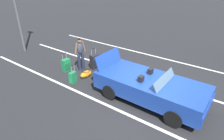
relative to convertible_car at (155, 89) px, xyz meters
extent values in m
plane|color=black|center=(-0.20, 0.00, -0.59)|extent=(80.00, 80.00, 0.00)
cube|color=silver|center=(-0.20, -1.21, -0.59)|extent=(18.00, 0.12, 0.01)
cube|color=silver|center=(-0.20, 1.49, -0.59)|extent=(18.00, 0.12, 0.01)
cube|color=silver|center=(-0.20, 4.19, -0.59)|extent=(18.00, 0.12, 0.01)
cube|color=navy|center=(-0.20, 0.00, 0.03)|extent=(4.12, 1.81, 0.64)
cube|color=navy|center=(1.24, -0.01, -0.08)|extent=(1.33, 1.69, 0.38)
cube|color=slate|center=(0.31, 0.00, 0.50)|extent=(0.20, 1.55, 0.31)
cube|color=black|center=(-0.40, 0.37, 0.46)|extent=(0.16, 0.22, 0.22)
cube|color=black|center=(-0.41, -0.37, 0.46)|extent=(0.16, 0.22, 0.22)
cube|color=navy|center=(-2.15, 0.02, 0.63)|extent=(0.24, 1.50, 0.62)
cylinder|color=black|center=(1.08, 0.80, -0.29)|extent=(0.60, 0.23, 0.60)
cylinder|color=black|center=(1.06, -0.82, -0.29)|extent=(0.60, 0.23, 0.60)
cylinder|color=black|center=(-1.46, 0.83, -0.29)|extent=(0.60, 0.23, 0.60)
cylinder|color=black|center=(-1.48, -0.79, -0.29)|extent=(0.60, 0.23, 0.60)
cube|color=black|center=(-3.72, 0.94, -0.22)|extent=(0.35, 0.52, 0.74)
cube|color=black|center=(-3.57, 0.91, -0.28)|extent=(0.08, 0.38, 0.41)
cylinder|color=gray|center=(-3.77, 1.08, 0.30)|extent=(0.02, 0.02, 0.30)
cylinder|color=gray|center=(-3.81, 0.82, 0.30)|extent=(0.02, 0.02, 0.30)
cylinder|color=black|center=(-3.79, 0.95, 0.45)|extent=(0.07, 0.27, 0.03)
sphere|color=black|center=(-3.80, 1.12, -0.57)|extent=(0.04, 0.04, 0.04)
sphere|color=black|center=(-3.84, 0.78, -0.57)|extent=(0.04, 0.04, 0.04)
cube|color=#19723F|center=(-4.67, -0.16, -0.28)|extent=(0.27, 0.42, 0.62)
cube|color=#13562F|center=(-4.54, -0.17, -0.33)|extent=(0.05, 0.32, 0.34)
cylinder|color=gray|center=(-4.73, -0.04, 0.18)|extent=(0.02, 0.02, 0.31)
cylinder|color=gray|center=(-4.75, -0.26, 0.18)|extent=(0.02, 0.02, 0.31)
cylinder|color=black|center=(-4.74, -0.15, 0.34)|extent=(0.05, 0.22, 0.03)
sphere|color=black|center=(-4.75, -0.01, -0.57)|extent=(0.04, 0.04, 0.04)
sphere|color=black|center=(-4.77, -0.29, -0.57)|extent=(0.04, 0.04, 0.04)
cube|color=#19723F|center=(-3.57, -0.77, -0.34)|extent=(0.24, 0.36, 0.50)
cylinder|color=gray|center=(-3.50, -0.86, 0.09)|extent=(0.02, 0.02, 0.36)
cylinder|color=gray|center=(-3.52, -0.67, 0.09)|extent=(0.02, 0.02, 0.36)
cylinder|color=black|center=(-3.51, -0.76, 0.27)|extent=(0.05, 0.19, 0.03)
sphere|color=black|center=(-3.48, -0.88, -0.57)|extent=(0.04, 0.04, 0.04)
sphere|color=black|center=(-3.51, -0.64, -0.57)|extent=(0.04, 0.04, 0.04)
ellipsoid|color=orange|center=(-3.44, -0.05, -0.44)|extent=(0.36, 0.67, 0.30)
torus|color=black|center=(-3.44, -0.05, -0.26)|extent=(0.41, 0.41, 0.02)
cylinder|color=#1E2338|center=(-4.14, 0.50, -0.18)|extent=(0.19, 0.19, 0.82)
cylinder|color=#1E2338|center=(-4.20, 0.31, -0.18)|extent=(0.19, 0.19, 0.82)
ellipsoid|color=#2D384C|center=(-4.17, 0.40, 0.53)|extent=(0.31, 0.37, 0.60)
sphere|color=brown|center=(-4.17, 0.40, 0.92)|extent=(0.21, 0.21, 0.21)
sphere|color=black|center=(-4.17, 0.40, 0.97)|extent=(0.18, 0.18, 0.18)
cylinder|color=brown|center=(-4.11, 0.60, 0.59)|extent=(0.15, 0.21, 0.53)
cylinder|color=brown|center=(-4.24, 0.21, 0.59)|extent=(0.15, 0.21, 0.53)
cylinder|color=#4C4C51|center=(-8.88, 0.17, 2.28)|extent=(0.14, 0.14, 5.74)
camera|label=1|loc=(2.29, -5.82, 3.85)|focal=30.96mm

